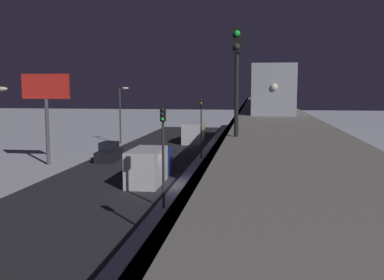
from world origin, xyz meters
TOP-DOWN VIEW (x-y plane):
  - ground_plane at (0.00, 0.00)m, footprint 240.00×240.00m
  - avenue_asphalt at (5.45, 0.00)m, footprint 11.00×102.60m
  - elevated_railway at (-7.39, 0.00)m, footprint 5.00×102.60m
  - subway_train at (-7.48, -13.80)m, footprint 2.94×36.87m
  - rail_signal at (-5.59, 17.06)m, footprint 0.36×0.41m
  - sedan_black_2 at (8.65, -10.75)m, footprint 1.80×4.40m
  - box_truck at (2.05, -27.72)m, footprint 2.40×7.40m
  - delivery_van at (2.05, -1.10)m, footprint 2.40×7.40m
  - traffic_light_near at (-0.65, 6.59)m, footprint 0.32×0.44m
  - traffic_light_mid at (-0.65, -13.69)m, footprint 0.32×0.44m
  - commercial_billboard at (13.84, -7.61)m, footprint 4.80×0.36m
  - street_lamp_far at (11.52, -25.00)m, footprint 1.35×0.44m

SIDE VIEW (x-z plane):
  - ground_plane at x=0.00m, z-range 0.00..0.00m
  - avenue_asphalt at x=5.45m, z-range 0.00..0.01m
  - sedan_black_2 at x=8.65m, z-range -0.19..1.78m
  - box_truck at x=2.05m, z-range -0.05..2.75m
  - delivery_van at x=2.05m, z-range -0.05..2.75m
  - traffic_light_near at x=-0.65m, z-range 1.00..7.40m
  - traffic_light_mid at x=-0.65m, z-range 1.00..7.40m
  - street_lamp_far at x=11.52m, z-range 0.99..8.64m
  - elevated_railway at x=-7.39m, z-range 2.09..7.85m
  - commercial_billboard at x=13.84m, z-range 2.38..11.28m
  - subway_train at x=-7.48m, z-range 5.84..9.24m
  - rail_signal at x=-5.59m, z-range 6.49..10.49m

